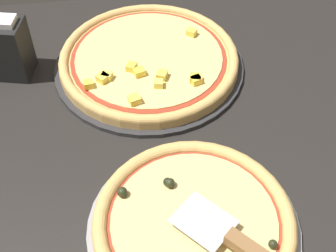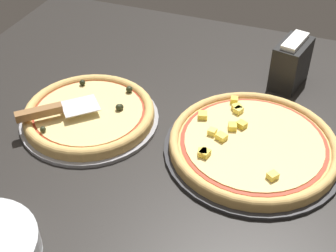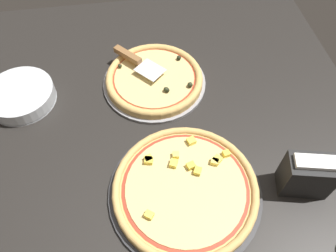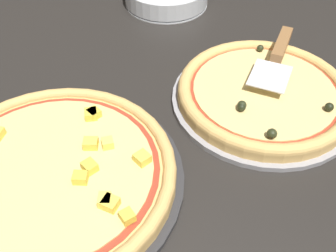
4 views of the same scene
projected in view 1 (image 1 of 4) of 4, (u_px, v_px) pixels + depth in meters
ground_plane at (214, 181)px, 84.43cm from camera, size 139.82×118.08×3.60cm
pizza_pan_front at (193, 228)px, 75.48cm from camera, size 34.39×34.39×1.00cm
pizza_front at (194, 222)px, 74.04cm from camera, size 32.32×32.32×3.90cm
pizza_pan_back at (149, 66)px, 102.11cm from camera, size 41.05×41.05×1.00cm
pizza_back at (149, 59)px, 100.59cm from camera, size 38.58×38.58×3.66cm
serving_spatula at (246, 248)px, 67.44cm from camera, size 16.71×17.48×2.00cm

